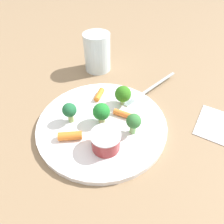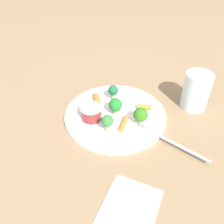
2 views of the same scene
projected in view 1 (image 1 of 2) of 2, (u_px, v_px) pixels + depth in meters
The scene contains 12 objects.
ground_plane at pixel (102, 125), 0.43m from camera, with size 2.40×2.40×0.00m, color #8B6F51.
plate at pixel (102, 124), 0.43m from camera, with size 0.27×0.27×0.01m, color white.
sauce_cup at pixel (106, 141), 0.36m from camera, with size 0.06×0.06×0.04m.
broccoli_floret_0 at pixel (70, 111), 0.41m from camera, with size 0.03×0.03×0.05m.
broccoli_floret_1 at pixel (100, 112), 0.40m from camera, with size 0.04×0.04×0.05m.
broccoli_floret_2 at pixel (134, 122), 0.38m from camera, with size 0.03×0.03×0.05m.
broccoli_floret_3 at pixel (123, 94), 0.45m from camera, with size 0.04×0.04×0.05m.
carrot_stick_0 at pixel (125, 115), 0.43m from camera, with size 0.01×0.01×0.05m, color orange.
carrot_stick_1 at pixel (99, 95), 0.48m from camera, with size 0.01×0.01×0.04m, color orange.
carrot_stick_2 at pixel (70, 136), 0.39m from camera, with size 0.02×0.02×0.04m, color orange.
fork at pixel (151, 88), 0.50m from camera, with size 0.13×0.16×0.00m.
drinking_glass at pixel (97, 52), 0.56m from camera, with size 0.07×0.07×0.10m, color silver.
Camera 1 is at (0.06, -0.28, 0.32)m, focal length 32.19 mm.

